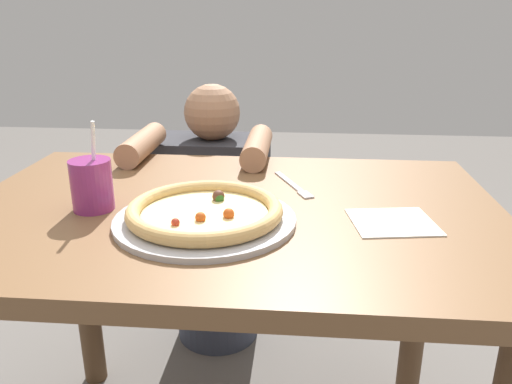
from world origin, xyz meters
name	(u,v)px	position (x,y,z in m)	size (l,w,h in m)	color
dining_table	(231,257)	(0.00, 0.00, 0.63)	(1.17, 0.79, 0.75)	brown
pizza_near	(205,214)	(-0.04, -0.10, 0.77)	(0.36, 0.36, 0.04)	#B7B7BC
drink_cup_colored	(92,185)	(-0.28, -0.04, 0.80)	(0.09, 0.09, 0.19)	#8C2D72
paper_napkin	(393,222)	(0.33, -0.06, 0.75)	(0.16, 0.14, 0.00)	white
fork	(294,186)	(0.14, 0.14, 0.75)	(0.10, 0.19, 0.00)	silver
diner_seated	(215,230)	(-0.14, 0.60, 0.42)	(0.40, 0.52, 0.93)	#333847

